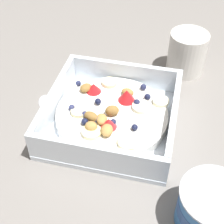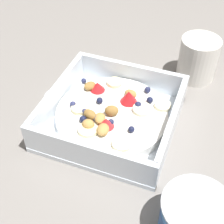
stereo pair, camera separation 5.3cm
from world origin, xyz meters
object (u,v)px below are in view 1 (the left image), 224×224
at_px(spoon, 49,110).
at_px(coffee_mug, 187,52).
at_px(fruit_bowl, 112,116).
at_px(yogurt_cup, 211,208).

relative_size(spoon, coffee_mug, 1.43).
relative_size(fruit_bowl, coffee_mug, 2.06).
bearing_deg(yogurt_cup, fruit_bowl, -41.99).
bearing_deg(coffee_mug, spoon, 38.89).
height_order(spoon, coffee_mug, coffee_mug).
bearing_deg(yogurt_cup, spoon, -28.09).
distance_m(fruit_bowl, spoon, 0.13).
height_order(fruit_bowl, coffee_mug, coffee_mug).
height_order(spoon, yogurt_cup, yogurt_cup).
relative_size(fruit_bowl, yogurt_cup, 2.39).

